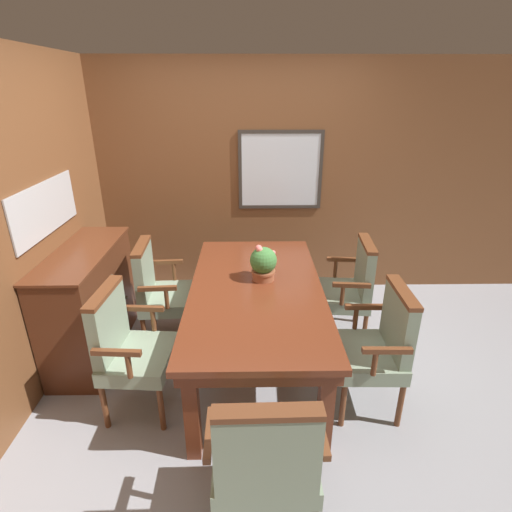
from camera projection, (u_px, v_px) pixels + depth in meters
ground_plane at (250, 374)px, 3.26m from camera, size 14.00×14.00×0.00m
wall_back at (249, 182)px, 4.25m from camera, size 7.20×0.08×2.45m
wall_left at (17, 234)px, 2.76m from camera, size 0.08×7.20×2.45m
dining_table at (256, 298)px, 3.12m from camera, size 1.02×1.98×0.73m
chair_right_near at (379, 343)px, 2.78m from camera, size 0.46×0.58×0.94m
chair_right_far at (350, 285)px, 3.59m from camera, size 0.49×0.59×0.94m
chair_head_near at (265, 460)px, 1.91m from camera, size 0.57×0.46×0.94m
chair_left_far at (159, 288)px, 3.54m from camera, size 0.48×0.59×0.94m
chair_left_near at (128, 345)px, 2.76m from camera, size 0.48×0.59×0.94m
potted_plant at (263, 263)px, 3.16m from camera, size 0.21×0.23×0.29m
sideboard_cabinet at (90, 302)px, 3.39m from camera, size 0.45×1.21×0.95m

